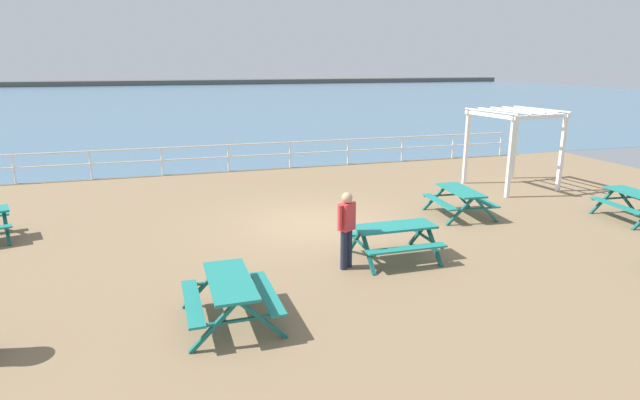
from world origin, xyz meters
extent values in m
cube|color=#846B4C|center=(0.00, 0.00, -0.10)|extent=(30.00, 24.00, 0.20)
cube|color=#476B84|center=(0.00, 52.75, 0.00)|extent=(142.00, 90.00, 0.01)
cube|color=#4C4C47|center=(0.00, 95.75, 0.00)|extent=(142.00, 6.00, 1.80)
cube|color=white|center=(0.00, 7.75, 1.05)|extent=(23.00, 0.06, 0.06)
cube|color=white|center=(0.00, 7.75, 0.58)|extent=(23.00, 0.05, 0.05)
cylinder|color=white|center=(-8.94, 7.75, 0.53)|extent=(0.07, 0.07, 1.05)
cylinder|color=white|center=(-6.39, 7.75, 0.53)|extent=(0.07, 0.07, 1.05)
cylinder|color=white|center=(-3.83, 7.75, 0.53)|extent=(0.07, 0.07, 1.05)
cylinder|color=white|center=(-1.28, 7.75, 0.53)|extent=(0.07, 0.07, 1.05)
cylinder|color=white|center=(1.28, 7.75, 0.53)|extent=(0.07, 0.07, 1.05)
cylinder|color=white|center=(3.83, 7.75, 0.53)|extent=(0.07, 0.07, 1.05)
cylinder|color=white|center=(6.39, 7.75, 0.53)|extent=(0.07, 0.07, 1.05)
cylinder|color=white|center=(8.94, 7.75, 0.53)|extent=(0.07, 0.07, 1.05)
cylinder|color=white|center=(11.50, 7.75, 0.53)|extent=(0.07, 0.07, 1.05)
cube|color=#1E7A70|center=(-2.87, -4.91, 0.75)|extent=(0.73, 1.81, 0.05)
cube|color=#1E7A70|center=(-3.49, -4.92, 0.45)|extent=(0.29, 1.80, 0.04)
cube|color=#1E7A70|center=(-2.25, -4.90, 0.45)|extent=(0.29, 1.80, 0.04)
cube|color=#165B54|center=(-3.26, -4.14, 0.38)|extent=(0.79, 0.09, 0.79)
cube|color=#165B54|center=(-2.51, -4.12, 0.38)|extent=(0.79, 0.09, 0.79)
cube|color=#165B54|center=(-2.88, -4.13, 0.42)|extent=(1.50, 0.08, 0.04)
cube|color=#165B54|center=(-3.24, -5.70, 0.38)|extent=(0.79, 0.09, 0.79)
cube|color=#165B54|center=(-2.49, -5.68, 0.38)|extent=(0.79, 0.09, 0.79)
cube|color=#165B54|center=(-2.86, -5.69, 0.42)|extent=(1.50, 0.08, 0.04)
cube|color=#1E7A70|center=(4.20, -0.52, 0.75)|extent=(0.85, 1.85, 0.05)
cube|color=#1E7A70|center=(3.58, -0.47, 0.45)|extent=(0.41, 1.82, 0.04)
cube|color=#1E7A70|center=(4.81, -0.57, 0.45)|extent=(0.41, 1.82, 0.04)
cube|color=#165B54|center=(3.89, 0.29, 0.38)|extent=(0.80, 0.15, 0.79)
cube|color=#165B54|center=(4.63, 0.23, 0.38)|extent=(0.80, 0.15, 0.79)
cube|color=#165B54|center=(4.26, 0.26, 0.42)|extent=(1.50, 0.18, 0.04)
cube|color=#165B54|center=(3.76, -1.26, 0.38)|extent=(0.80, 0.15, 0.79)
cube|color=#165B54|center=(4.50, -1.33, 0.38)|extent=(0.80, 0.15, 0.79)
cube|color=#165B54|center=(4.13, -1.29, 0.42)|extent=(1.50, 0.18, 0.04)
cube|color=#1E7A70|center=(0.99, -3.03, 0.75)|extent=(1.80, 0.70, 0.05)
cube|color=#1E7A70|center=(0.98, -2.41, 0.45)|extent=(1.80, 0.26, 0.04)
cube|color=#1E7A70|center=(0.99, -3.65, 0.45)|extent=(1.80, 0.26, 0.04)
cube|color=#165B54|center=(1.77, -2.65, 0.38)|extent=(0.08, 0.79, 0.79)
cube|color=#165B54|center=(1.77, -3.40, 0.38)|extent=(0.08, 0.79, 0.79)
cube|color=#165B54|center=(1.77, -3.03, 0.42)|extent=(0.06, 1.50, 0.04)
cube|color=#165B54|center=(0.21, -2.66, 0.38)|extent=(0.08, 0.79, 0.79)
cube|color=#165B54|center=(0.21, -3.41, 0.38)|extent=(0.08, 0.79, 0.79)
cube|color=#165B54|center=(0.21, -3.03, 0.42)|extent=(0.06, 1.50, 0.04)
cube|color=#1E7A70|center=(8.65, -2.29, 0.75)|extent=(0.84, 1.85, 0.05)
cube|color=#1E7A70|center=(8.03, -2.24, 0.45)|extent=(0.40, 1.82, 0.04)
cube|color=#165B54|center=(8.34, -1.48, 0.38)|extent=(0.80, 0.14, 0.79)
cube|color=#165B54|center=(9.08, -1.54, 0.38)|extent=(0.80, 0.14, 0.79)
cube|color=#165B54|center=(8.71, -1.51, 0.42)|extent=(1.50, 0.18, 0.04)
cube|color=#165B54|center=(-7.76, 1.51, 0.38)|extent=(0.30, 0.78, 0.79)
cube|color=#165B54|center=(-7.55, 0.79, 0.38)|extent=(0.30, 0.78, 0.79)
cube|color=#165B54|center=(-7.66, 1.15, 0.42)|extent=(0.48, 1.46, 0.04)
cylinder|color=#1E2338|center=(-0.29, -3.28, 0.42)|extent=(0.14, 0.14, 0.85)
cylinder|color=#1E2338|center=(-0.14, -3.18, 0.42)|extent=(0.14, 0.14, 0.85)
cube|color=red|center=(-0.21, -3.23, 1.14)|extent=(0.40, 0.37, 0.58)
cylinder|color=red|center=(-0.40, -3.35, 1.17)|extent=(0.09, 0.09, 0.52)
cylinder|color=red|center=(-0.03, -3.11, 1.17)|extent=(0.09, 0.09, 0.52)
sphere|color=tan|center=(-0.21, -3.23, 1.54)|extent=(0.23, 0.23, 0.23)
cube|color=white|center=(8.80, 3.28, 1.25)|extent=(0.12, 0.12, 2.50)
cube|color=white|center=(9.02, 1.09, 1.25)|extent=(0.12, 0.12, 2.50)
cube|color=white|center=(6.61, 3.07, 1.25)|extent=(0.12, 0.12, 2.50)
cube|color=white|center=(6.83, 0.88, 1.25)|extent=(0.12, 0.12, 2.50)
cube|color=white|center=(8.91, 2.19, 2.56)|extent=(0.36, 2.44, 0.12)
cube|color=white|center=(6.72, 1.97, 2.56)|extent=(0.36, 2.44, 0.12)
cube|color=white|center=(7.70, 3.17, 2.56)|extent=(2.44, 0.36, 0.12)
cube|color=white|center=(7.92, 0.99, 2.56)|extent=(2.44, 0.36, 0.12)
cube|color=white|center=(6.72, 1.97, 2.68)|extent=(0.33, 2.56, 0.04)
cube|color=white|center=(7.27, 2.03, 2.68)|extent=(0.33, 2.56, 0.04)
cube|color=white|center=(7.81, 2.08, 2.68)|extent=(0.33, 2.56, 0.04)
cube|color=white|center=(8.36, 2.13, 2.68)|extent=(0.33, 2.56, 0.04)
cube|color=white|center=(8.91, 2.19, 2.68)|extent=(0.33, 2.56, 0.04)
camera|label=1|loc=(-3.77, -12.92, 4.24)|focal=29.07mm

